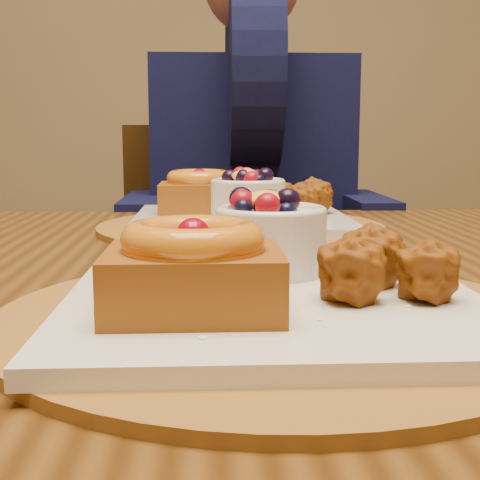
# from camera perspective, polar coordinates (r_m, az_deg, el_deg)

# --- Properties ---
(dining_table) EXTENTS (1.60, 0.90, 0.76)m
(dining_table) POSITION_cam_1_polar(r_m,az_deg,el_deg) (0.69, 1.00, -8.13)
(dining_table) COLOR #361E09
(dining_table) RESTS_ON ground
(place_setting_near) EXTENTS (0.38, 0.38, 0.09)m
(place_setting_near) POSITION_cam_1_polar(r_m,az_deg,el_deg) (0.46, 2.50, -4.00)
(place_setting_near) COLOR brown
(place_setting_near) RESTS_ON dining_table
(place_setting_far) EXTENTS (0.38, 0.38, 0.09)m
(place_setting_far) POSITION_cam_1_polar(r_m,az_deg,el_deg) (0.88, -0.10, 2.41)
(place_setting_far) COLOR brown
(place_setting_far) RESTS_ON dining_table
(chair_far) EXTENTS (0.46, 0.46, 0.90)m
(chair_far) POSITION_cam_1_polar(r_m,az_deg,el_deg) (1.38, -1.46, -7.01)
(chair_far) COLOR black
(chair_far) RESTS_ON ground
(diner) EXTENTS (0.49, 0.48, 0.80)m
(diner) POSITION_cam_1_polar(r_m,az_deg,el_deg) (1.36, 0.99, 7.64)
(diner) COLOR black
(diner) RESTS_ON ground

